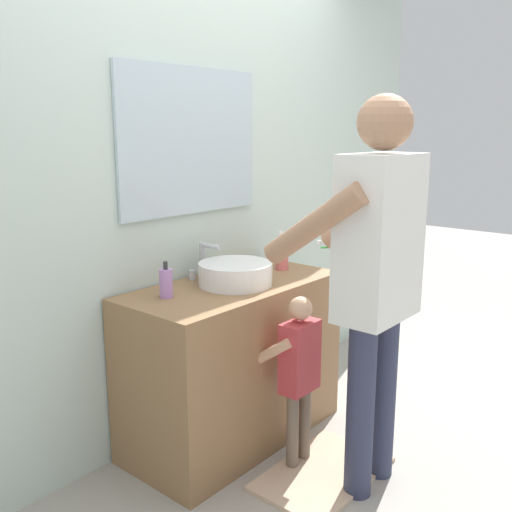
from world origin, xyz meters
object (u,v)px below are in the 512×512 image
(child_toddler, at_px, (298,366))
(toothbrush_cup, at_px, (282,259))
(adult_parent, at_px, (375,262))
(soap_bottle, at_px, (166,283))

(child_toddler, bearing_deg, toothbrush_cup, 45.72)
(adult_parent, bearing_deg, soap_bottle, 119.42)
(toothbrush_cup, relative_size, adult_parent, 0.12)
(toothbrush_cup, height_order, child_toddler, toothbrush_cup)
(toothbrush_cup, bearing_deg, child_toddler, -134.28)
(toothbrush_cup, bearing_deg, adult_parent, -113.13)
(child_toddler, bearing_deg, soap_bottle, 127.06)
(soap_bottle, distance_m, child_toddler, 0.71)
(soap_bottle, bearing_deg, adult_parent, -60.58)
(toothbrush_cup, xyz_separation_m, adult_parent, (-0.31, -0.72, 0.15))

